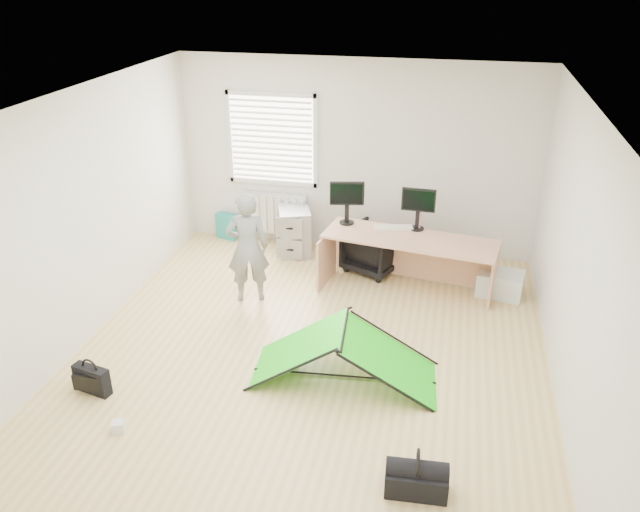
% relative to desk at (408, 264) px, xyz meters
% --- Properties ---
extents(ground, '(5.50, 5.50, 0.00)m').
position_rel_desk_xyz_m(ground, '(-0.88, -1.58, -0.36)').
color(ground, '#D5B471').
rests_on(ground, ground).
extents(back_wall, '(5.00, 0.02, 2.70)m').
position_rel_desk_xyz_m(back_wall, '(-0.88, 1.17, 0.99)').
color(back_wall, silver).
rests_on(back_wall, ground).
extents(window, '(1.20, 0.06, 1.20)m').
position_rel_desk_xyz_m(window, '(-2.08, 1.13, 1.19)').
color(window, silver).
rests_on(window, back_wall).
extents(radiator, '(1.00, 0.12, 0.60)m').
position_rel_desk_xyz_m(radiator, '(-2.08, 1.09, 0.09)').
color(radiator, silver).
rests_on(radiator, back_wall).
extents(desk, '(2.22, 1.00, 0.73)m').
position_rel_desk_xyz_m(desk, '(0.00, 0.00, 0.00)').
color(desk, tan).
rests_on(desk, ground).
extents(filing_cabinet, '(0.60, 0.68, 0.67)m').
position_rel_desk_xyz_m(filing_cabinet, '(-1.69, 0.79, -0.03)').
color(filing_cabinet, gray).
rests_on(filing_cabinet, ground).
extents(monitor_left, '(0.45, 0.18, 0.42)m').
position_rel_desk_xyz_m(monitor_left, '(-0.85, 0.29, 0.58)').
color(monitor_left, black).
rests_on(monitor_left, desk).
extents(monitor_right, '(0.43, 0.11, 0.41)m').
position_rel_desk_xyz_m(monitor_right, '(0.06, 0.29, 0.57)').
color(monitor_right, black).
rests_on(monitor_right, desk).
extents(keyboard, '(0.51, 0.27, 0.02)m').
position_rel_desk_xyz_m(keyboard, '(-0.23, 0.26, 0.38)').
color(keyboard, beige).
rests_on(keyboard, desk).
extents(thermos, '(0.09, 0.09, 0.23)m').
position_rel_desk_xyz_m(thermos, '(0.07, 0.31, 0.48)').
color(thermos, '#CE738A').
rests_on(thermos, desk).
extents(office_chair, '(0.89, 0.90, 0.62)m').
position_rel_desk_xyz_m(office_chair, '(-0.51, 0.47, -0.05)').
color(office_chair, black).
rests_on(office_chair, ground).
extents(person, '(0.60, 0.50, 1.41)m').
position_rel_desk_xyz_m(person, '(-1.90, -0.65, 0.34)').
color(person, gray).
rests_on(person, ground).
extents(kite, '(1.93, 0.98, 0.58)m').
position_rel_desk_xyz_m(kite, '(-0.46, -1.99, -0.08)').
color(kite, '#1CD614').
rests_on(kite, ground).
extents(storage_crate, '(0.60, 0.47, 0.31)m').
position_rel_desk_xyz_m(storage_crate, '(1.15, 0.13, -0.21)').
color(storage_crate, silver).
rests_on(storage_crate, ground).
extents(tote_bag, '(0.35, 0.23, 0.38)m').
position_rel_desk_xyz_m(tote_bag, '(-2.81, 1.05, -0.17)').
color(tote_bag, teal).
rests_on(tote_bag, ground).
extents(laptop_bag, '(0.40, 0.19, 0.29)m').
position_rel_desk_xyz_m(laptop_bag, '(-2.83, -2.75, -0.22)').
color(laptop_bag, black).
rests_on(laptop_bag, ground).
extents(white_box, '(0.13, 0.13, 0.10)m').
position_rel_desk_xyz_m(white_box, '(-2.31, -3.22, -0.31)').
color(white_box, silver).
rests_on(white_box, ground).
extents(duffel_bag, '(0.51, 0.28, 0.22)m').
position_rel_desk_xyz_m(duffel_bag, '(0.38, -3.34, -0.26)').
color(duffel_bag, black).
rests_on(duffel_bag, ground).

